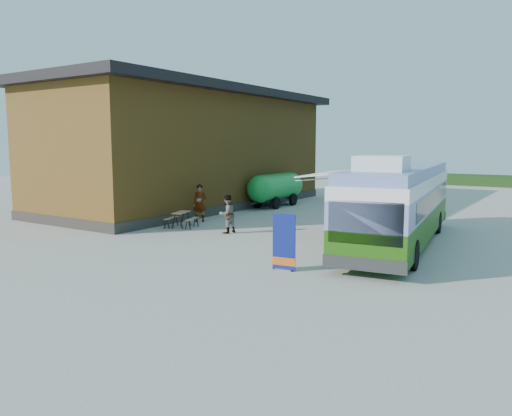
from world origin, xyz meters
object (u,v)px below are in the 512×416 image
Objects in this scene: person_a at (200,203)px; bus at (400,202)px; person_b at (227,214)px; banner at (284,247)px; picnic_table at (181,216)px; slurry_tanker at (276,188)px.

bus is at bearing -28.01° from person_a.
person_b is at bearing -175.37° from bus.
banner is 1.12× the size of picnic_table.
person_a is 0.34× the size of slurry_tanker.
slurry_tanker is at bearing -150.60° from person_b.
banner is at bearing 62.54° from person_b.
picnic_table is 1.98m from person_a.
bus is 7.39× the size of picnic_table.
picnic_table is 0.94× the size of person_b.
picnic_table is (-10.16, -1.59, -1.18)m from bus.
person_b is at bearing -57.48° from person_a.
banner is at bearing -62.34° from person_a.
banner is at bearing -114.29° from bus.
person_a is 3.72m from person_b.
bus is 6.40m from banner.
bus is 2.10× the size of slurry_tanker.
picnic_table is at bearing -79.37° from person_b.
banner is at bearing -45.77° from picnic_table.
picnic_table is 0.84× the size of person_a.
person_a is 1.11× the size of person_b.
slurry_tanker is at bearing 74.80° from picnic_table.
slurry_tanker reaches higher than picnic_table.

